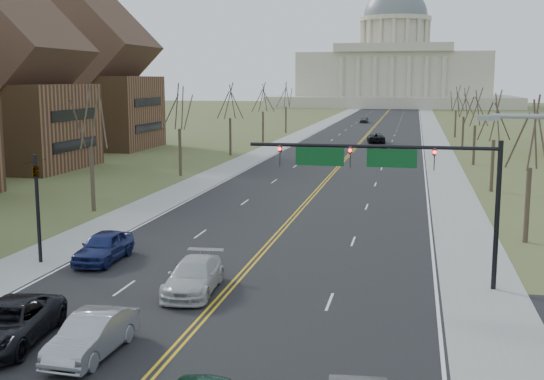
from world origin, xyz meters
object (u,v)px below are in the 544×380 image
at_px(signal_mast, 390,168).
at_px(car_sb_outer_lead, 8,323).
at_px(signal_left, 37,196).
at_px(car_sb_outer_second, 104,247).
at_px(car_sb_inner_lead, 92,335).
at_px(car_sb_inner_second, 194,276).
at_px(car_far_sb, 364,120).
at_px(car_far_nb, 376,138).

relative_size(signal_mast, car_sb_outer_lead, 2.08).
relative_size(signal_mast, signal_left, 2.02).
bearing_deg(car_sb_outer_second, signal_left, -166.13).
bearing_deg(car_sb_inner_lead, car_sb_inner_second, 83.34).
height_order(car_sb_inner_second, car_sb_outer_second, car_sb_outer_second).
bearing_deg(car_sb_outer_second, car_sb_inner_second, -33.48).
height_order(signal_left, car_far_sb, signal_left).
bearing_deg(car_sb_inner_lead, signal_left, 130.00).
bearing_deg(signal_mast, car_far_nb, 93.66).
xyz_separation_m(car_far_nb, car_far_sb, (-5.69, 51.38, -0.03)).
height_order(car_sb_outer_second, car_far_sb, car_sb_outer_second).
xyz_separation_m(car_sb_outer_lead, car_far_sb, (3.22, 139.48, -0.05)).
distance_m(car_sb_outer_second, car_far_nb, 76.97).
bearing_deg(signal_mast, signal_left, 180.00).
xyz_separation_m(car_sb_inner_lead, car_sb_inner_second, (1.26, 7.94, 0.01)).
bearing_deg(car_sb_inner_second, car_far_sb, 86.46).
distance_m(signal_left, car_sb_inner_second, 10.96).
bearing_deg(car_far_sb, car_sb_outer_lead, -90.48).
bearing_deg(signal_left, car_sb_outer_lead, -65.07).
relative_size(car_sb_inner_second, car_far_sb, 1.21).
xyz_separation_m(signal_mast, car_far_nb, (-4.93, 77.11, -4.96)).
distance_m(car_sb_inner_lead, car_sb_outer_lead, 3.65).
bearing_deg(car_sb_outer_lead, signal_left, 108.01).
bearing_deg(signal_mast, car_far_sb, 94.72).
bearing_deg(car_sb_inner_lead, car_sb_outer_lead, 176.93).
xyz_separation_m(car_sb_inner_lead, car_sb_outer_lead, (-3.64, 0.34, 0.04)).
relative_size(car_sb_inner_lead, car_far_sb, 1.06).
bearing_deg(car_sb_outer_lead, car_far_nb, 77.31).
xyz_separation_m(signal_left, car_sb_outer_lead, (5.11, -10.99, -2.89)).
distance_m(signal_mast, car_sb_outer_second, 16.36).
xyz_separation_m(car_sb_outer_lead, car_sb_inner_second, (4.90, 7.60, -0.03)).
bearing_deg(car_sb_outer_second, signal_mast, -3.98).
bearing_deg(car_sb_outer_lead, car_sb_inner_lead, -12.33).
bearing_deg(car_far_nb, car_sb_inner_lead, 79.86).
bearing_deg(car_sb_inner_lead, car_sb_outer_second, 116.12).
relative_size(signal_mast, car_sb_outer_second, 2.47).
height_order(signal_mast, car_sb_inner_lead, signal_mast).
distance_m(signal_left, car_far_sb, 128.79).
distance_m(signal_mast, car_sb_inner_lead, 16.04).
xyz_separation_m(car_sb_outer_second, car_far_nb, (10.65, 76.23, -0.05)).
distance_m(car_sb_inner_second, car_sb_outer_second, 7.89).
distance_m(car_sb_outer_lead, car_sb_inner_second, 9.04).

